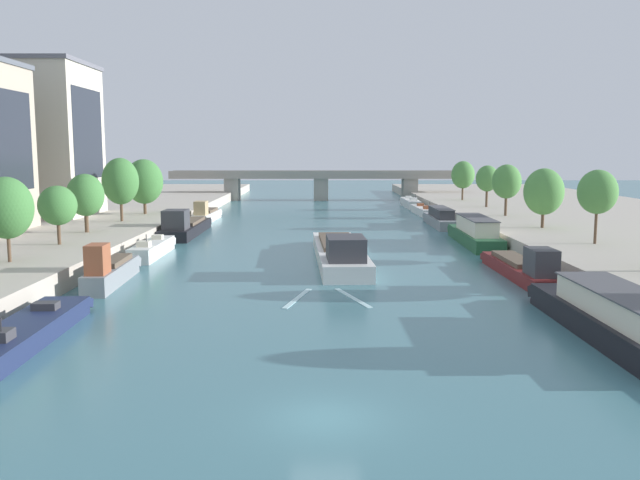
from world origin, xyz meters
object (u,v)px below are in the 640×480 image
object	(u,v)px
moored_boat_right_second	(611,316)
tree_left_by_lamp	(83,195)
moored_boat_left_downstream	(26,330)
moored_boat_right_upstream	(473,233)
moored_boat_left_second	(204,215)
moored_boat_left_gap_after	(183,227)
moored_boat_right_gap_after	(421,211)
tree_left_distant	(4,208)
tree_right_nearest	(595,192)
bridge_far	(319,182)
tree_right_third	(504,182)
tree_right_end_of_row	(461,175)
moored_boat_left_near	(108,271)
moored_boat_right_far	(408,203)
tree_right_midway	(541,192)
tree_right_second	(485,179)
tree_left_far	(55,206)
tree_left_nearest	(118,181)
barge_midriver	(338,252)
moored_boat_right_lone	(438,218)
moored_boat_right_end	(520,267)
moored_boat_left_far	(151,249)
tree_left_past_mid	(142,182)

from	to	relation	value
moored_boat_right_second	tree_left_by_lamp	distance (m)	49.69
moored_boat_left_downstream	moored_boat_right_upstream	size ratio (longest dim) A/B	0.81
moored_boat_left_second	moored_boat_right_second	size ratio (longest dim) A/B	0.74
moored_boat_left_gap_after	moored_boat_right_gap_after	size ratio (longest dim) A/B	1.36
tree_left_distant	tree_right_nearest	size ratio (longest dim) A/B	0.96
bridge_far	moored_boat_right_second	bearing A→B (deg)	-81.35
tree_right_third	tree_right_end_of_row	bearing A→B (deg)	89.21
moored_boat_left_near	tree_right_nearest	distance (m)	40.23
moored_boat_right_far	bridge_far	size ratio (longest dim) A/B	0.22
tree_right_midway	tree_right_second	size ratio (longest dim) A/B	1.04
moored_boat_left_downstream	moored_boat_right_far	bearing A→B (deg)	69.72
tree_left_far	tree_left_nearest	xyz separation A→B (m)	(-0.35, 19.28, 1.20)
moored_boat_right_upstream	tree_left_by_lamp	world-z (taller)	tree_left_by_lamp
tree_left_distant	tree_right_third	world-z (taller)	tree_right_third
tree_left_nearest	tree_right_end_of_row	world-z (taller)	tree_left_nearest
tree_left_distant	tree_right_midway	size ratio (longest dim) A/B	0.99
moored_boat_left_downstream	bridge_far	xyz separation A→B (m)	(14.96, 98.10, 3.11)
barge_midriver	bridge_far	distance (m)	74.39
moored_boat_left_gap_after	tree_right_end_of_row	distance (m)	51.25
moored_boat_left_downstream	moored_boat_right_lone	bearing A→B (deg)	60.00
moored_boat_left_downstream	moored_boat_left_near	bearing A→B (deg)	91.07
moored_boat_right_upstream	moored_boat_right_far	xyz separation A→B (m)	(-0.30, 47.13, -0.51)
moored_boat_right_upstream	tree_right_nearest	distance (m)	14.43
moored_boat_right_end	moored_boat_right_lone	size ratio (longest dim) A/B	1.04
moored_boat_left_near	bridge_far	xyz separation A→B (m)	(15.23, 83.79, 2.63)
tree_left_nearest	moored_boat_left_gap_after	bearing A→B (deg)	1.59
tree_left_by_lamp	tree_right_nearest	distance (m)	47.36
moored_boat_left_far	moored_boat_right_gap_after	size ratio (longest dim) A/B	0.90
tree_right_second	tree_right_end_of_row	distance (m)	13.76
moored_boat_right_gap_after	tree_right_nearest	bearing A→B (deg)	-79.71
tree_right_second	moored_boat_left_downstream	bearing A→B (deg)	-121.75
tree_left_distant	tree_right_end_of_row	size ratio (longest dim) A/B	0.96
tree_left_nearest	tree_right_third	world-z (taller)	tree_left_nearest
moored_boat_right_far	tree_right_end_of_row	xyz separation A→B (m)	(7.66, -6.17, 5.03)
moored_boat_right_second	tree_left_by_lamp	bearing A→B (deg)	140.09
moored_boat_right_upstream	tree_right_end_of_row	bearing A→B (deg)	79.80
moored_boat_left_far	tree_left_past_mid	xyz separation A→B (m)	(-6.96, 24.18, 5.04)
tree_right_end_of_row	tree_right_second	bearing A→B (deg)	-87.79
moored_boat_right_upstream	tree_right_second	bearing A→B (deg)	73.81
moored_boat_right_end	tree_right_second	size ratio (longest dim) A/B	2.43
moored_boat_left_downstream	moored_boat_right_end	distance (m)	34.30
moored_boat_left_far	tree_left_by_lamp	bearing A→B (deg)	148.43
moored_boat_right_upstream	moored_boat_right_lone	world-z (taller)	moored_boat_right_upstream
moored_boat_left_second	tree_right_midway	world-z (taller)	tree_right_midway
moored_boat_right_second	moored_boat_right_lone	xyz separation A→B (m)	(0.37, 51.75, -0.09)
barge_midriver	moored_boat_right_lone	world-z (taller)	barge_midriver
moored_boat_left_far	moored_boat_left_gap_after	distance (m)	15.42
moored_boat_right_upstream	moored_boat_right_far	size ratio (longest dim) A/B	1.26
moored_boat_left_near	tree_right_second	xyz separation A→B (m)	(38.88, 48.08, 4.65)
tree_left_far	moored_boat_left_near	bearing A→B (deg)	-51.92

